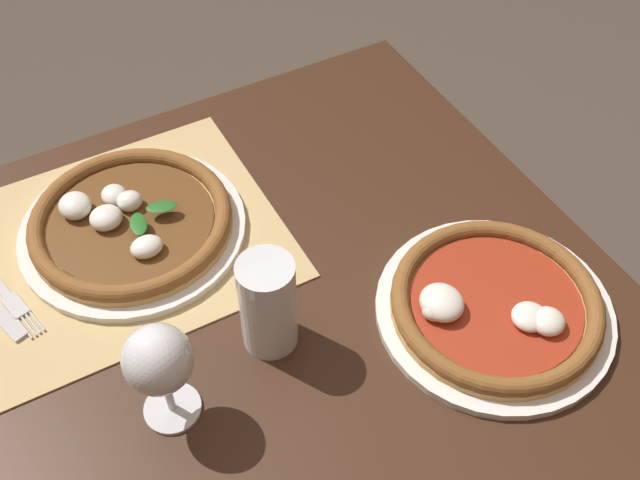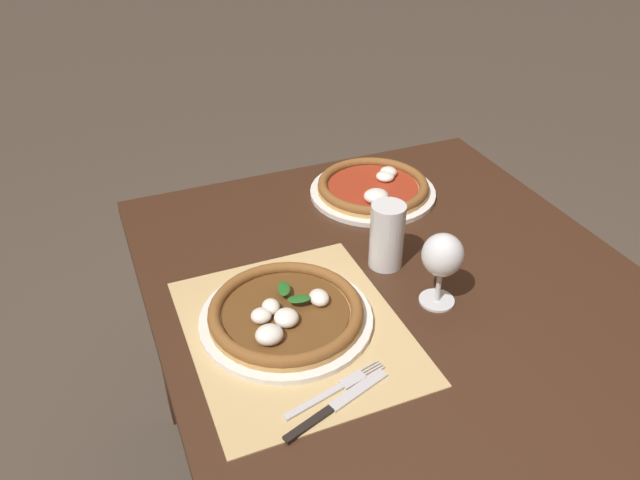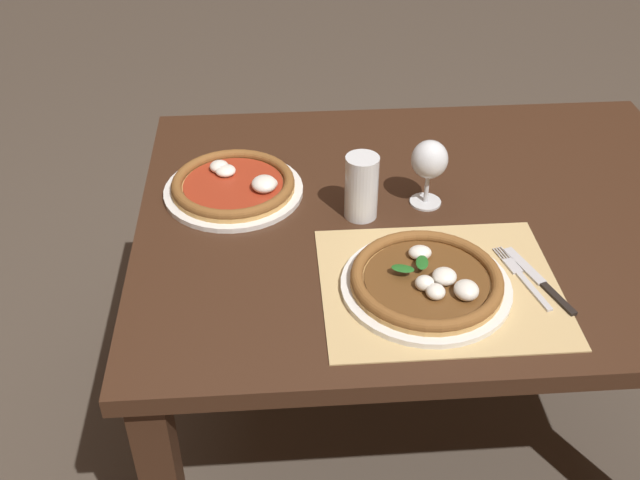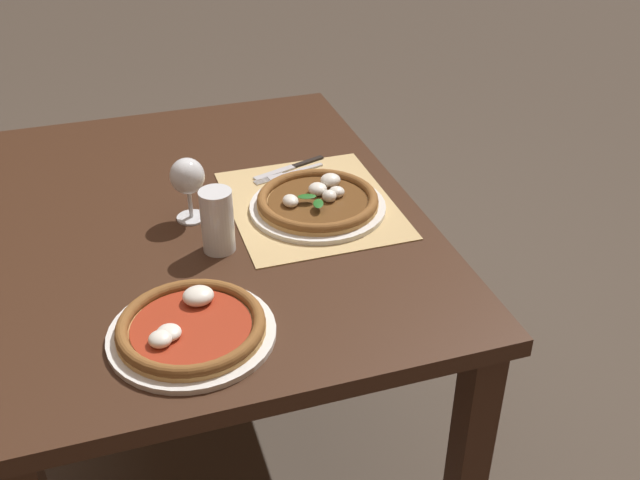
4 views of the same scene
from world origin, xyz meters
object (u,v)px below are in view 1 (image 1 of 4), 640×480
(wine_glass, at_px, (159,363))
(fork, at_px, (3,290))
(pizza_far, at_px, (495,305))
(pint_glass, at_px, (269,307))
(pizza_near, at_px, (130,223))

(wine_glass, height_order, fork, wine_glass)
(pizza_far, xyz_separation_m, pint_glass, (0.28, -0.11, 0.05))
(pizza_near, xyz_separation_m, pint_glass, (-0.10, 0.26, 0.05))
(wine_glass, relative_size, pint_glass, 1.07)
(pizza_near, bearing_deg, wine_glass, 79.83)
(pizza_far, bearing_deg, wine_glass, -9.59)
(pint_glass, relative_size, fork, 0.73)
(pint_glass, bearing_deg, pizza_far, 158.82)
(pizza_near, distance_m, pizza_far, 0.52)
(pizza_far, relative_size, wine_glass, 2.04)
(pizza_near, xyz_separation_m, fork, (0.19, 0.02, -0.02))
(wine_glass, height_order, pint_glass, wine_glass)
(pint_glass, distance_m, fork, 0.38)
(pint_glass, bearing_deg, pizza_near, -69.58)
(pizza_near, xyz_separation_m, pizza_far, (-0.37, 0.37, -0.00))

